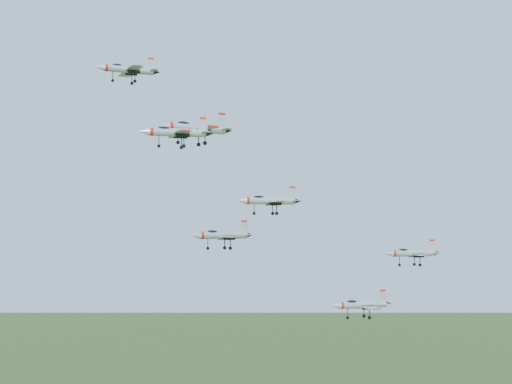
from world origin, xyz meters
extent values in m
cylinder|color=silver|center=(-11.44, 13.72, 155.21)|extent=(9.14, 2.76, 1.31)
cone|color=silver|center=(-16.79, 12.84, 155.21)|extent=(2.00, 1.58, 1.31)
cone|color=black|center=(-6.28, 14.57, 155.21)|extent=(1.57, 1.32, 1.11)
ellipsoid|color=black|center=(-13.62, 13.36, 155.70)|extent=(2.33, 1.29, 0.83)
cube|color=silver|center=(-10.78, 10.98, 154.96)|extent=(3.00, 4.74, 0.14)
cube|color=silver|center=(-11.70, 16.53, 154.96)|extent=(3.00, 4.74, 0.14)
cube|color=silver|center=(-7.37, 14.39, 156.56)|extent=(1.51, 0.36, 2.11)
cube|color=red|center=(-7.37, 14.39, 157.67)|extent=(1.11, 0.32, 0.35)
cylinder|color=silver|center=(-1.98, -3.82, 142.48)|extent=(9.95, 3.85, 1.43)
cone|color=silver|center=(-7.74, -5.30, 142.48)|extent=(2.27, 1.88, 1.43)
cone|color=black|center=(3.56, -2.40, 142.48)|extent=(1.80, 1.56, 1.22)
ellipsoid|color=black|center=(-4.33, -4.42, 143.02)|extent=(2.60, 1.60, 0.91)
cube|color=silver|center=(-1.00, -6.75, 142.21)|extent=(3.66, 5.32, 0.15)
cube|color=silver|center=(-2.53, -0.78, 142.21)|extent=(3.66, 5.32, 0.15)
cube|color=silver|center=(2.39, -2.70, 143.97)|extent=(1.63, 0.54, 2.31)
cube|color=red|center=(2.39, -2.70, 145.18)|extent=(1.21, 0.45, 0.39)
cylinder|color=silver|center=(-6.56, -13.34, 140.49)|extent=(8.34, 1.38, 1.20)
cone|color=silver|center=(-11.55, -13.45, 140.49)|extent=(1.69, 1.24, 1.20)
cone|color=black|center=(-1.76, -13.24, 140.49)|extent=(1.31, 1.05, 1.02)
ellipsoid|color=black|center=(-8.59, -13.38, 140.94)|extent=(2.05, 0.91, 0.76)
cube|color=silver|center=(-6.32, -15.92, 140.26)|extent=(2.21, 4.11, 0.13)
cube|color=silver|center=(-6.43, -10.75, 140.26)|extent=(2.21, 4.11, 0.13)
cube|color=silver|center=(-2.77, -13.26, 141.73)|extent=(1.39, 0.14, 1.94)
cube|color=red|center=(-2.77, -13.26, 142.75)|extent=(1.02, 0.15, 0.32)
cylinder|color=silver|center=(5.01, 7.85, 124.94)|extent=(9.31, 3.60, 1.34)
cone|color=silver|center=(-0.37, 6.46, 124.94)|extent=(2.13, 1.76, 1.34)
cone|color=black|center=(10.20, 9.18, 124.94)|extent=(1.68, 1.46, 1.14)
ellipsoid|color=black|center=(2.82, 7.28, 125.44)|extent=(2.43, 1.50, 0.85)
cube|color=silver|center=(5.93, 5.11, 124.68)|extent=(3.42, 4.98, 0.14)
cube|color=silver|center=(4.49, 10.69, 124.68)|extent=(3.42, 4.98, 0.14)
cube|color=silver|center=(9.10, 8.90, 126.33)|extent=(1.53, 0.50, 2.16)
cube|color=red|center=(9.10, 8.90, 127.46)|extent=(1.13, 0.42, 0.36)
cylinder|color=silver|center=(8.40, -10.79, 130.61)|extent=(7.98, 1.48, 1.15)
cone|color=silver|center=(3.64, -10.99, 130.61)|extent=(1.63, 1.21, 1.15)
cone|color=black|center=(12.98, -10.60, 130.61)|extent=(1.27, 1.03, 0.97)
ellipsoid|color=black|center=(6.46, -10.87, 131.05)|extent=(1.97, 0.91, 0.73)
cube|color=silver|center=(8.68, -13.25, 130.39)|extent=(2.19, 3.96, 0.12)
cube|color=silver|center=(8.47, -8.31, 130.39)|extent=(2.19, 3.96, 0.12)
cube|color=silver|center=(12.01, -10.64, 131.81)|extent=(1.33, 0.16, 1.85)
cube|color=red|center=(12.01, -10.64, 132.78)|extent=(0.97, 0.16, 0.31)
cylinder|color=silver|center=(36.16, -4.38, 121.90)|extent=(8.13, 1.39, 1.17)
cone|color=silver|center=(31.30, -4.51, 121.90)|extent=(1.65, 1.21, 1.17)
cone|color=black|center=(40.84, -4.26, 121.90)|extent=(1.29, 1.03, 0.99)
ellipsoid|color=black|center=(34.18, -4.44, 122.34)|extent=(2.00, 0.89, 0.74)
cube|color=silver|center=(36.41, -6.90, 121.67)|extent=(2.18, 4.01, 0.13)
cube|color=silver|center=(36.27, -1.86, 121.67)|extent=(2.18, 4.01, 0.13)
cube|color=silver|center=(39.85, -4.28, 123.11)|extent=(1.35, 0.14, 1.89)
cube|color=red|center=(39.85, -4.28, 124.10)|extent=(0.99, 0.15, 0.31)
cylinder|color=silver|center=(33.30, 11.11, 111.34)|extent=(9.64, 1.86, 1.38)
cone|color=silver|center=(27.56, 10.82, 111.34)|extent=(1.98, 1.48, 1.38)
cone|color=black|center=(38.83, 11.39, 111.34)|extent=(1.55, 1.25, 1.18)
ellipsoid|color=black|center=(30.97, 10.99, 111.86)|extent=(2.39, 1.11, 0.88)
cube|color=silver|center=(33.67, 8.14, 111.07)|extent=(2.68, 4.80, 0.15)
cube|color=silver|center=(33.37, 14.10, 111.07)|extent=(2.68, 4.80, 0.15)
cube|color=silver|center=(37.66, 11.33, 112.77)|extent=(1.60, 0.21, 2.24)
cube|color=red|center=(37.66, 11.33, 113.94)|extent=(1.18, 0.21, 0.37)
camera|label=1|loc=(-22.43, -117.21, 127.30)|focal=50.00mm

